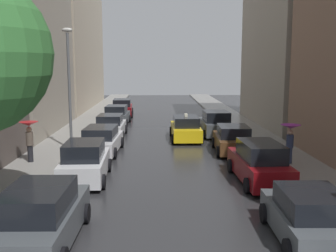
{
  "coord_description": "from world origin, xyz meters",
  "views": [
    {
      "loc": [
        -0.53,
        -6.17,
        5.16
      ],
      "look_at": [
        0.19,
        17.99,
        1.38
      ],
      "focal_mm": 42.6,
      "sensor_mm": 36.0,
      "label": 1
    }
  ],
  "objects": [
    {
      "name": "parked_car_left_fourth",
      "position": [
        -3.8,
        21.95,
        0.75
      ],
      "size": [
        2.13,
        4.1,
        1.6
      ],
      "rotation": [
        0.0,
        0.0,
        1.56
      ],
      "color": "silver",
      "rests_on": "ground"
    },
    {
      "name": "parked_car_left_third",
      "position": [
        -3.73,
        16.7,
        0.74
      ],
      "size": [
        2.29,
        4.67,
        1.58
      ],
      "rotation": [
        0.0,
        0.0,
        1.53
      ],
      "color": "silver",
      "rests_on": "ground"
    },
    {
      "name": "building_right_mid",
      "position": [
        11.0,
        27.07,
        9.64
      ],
      "size": [
        6.0,
        13.79,
        19.28
      ],
      "primitive_type": "cube",
      "color": "#9E9384",
      "rests_on": "ground"
    },
    {
      "name": "parked_car_left_nearest",
      "position": [
        -3.84,
        4.72,
        0.82
      ],
      "size": [
        2.2,
        4.75,
        1.77
      ],
      "rotation": [
        0.0,
        0.0,
        1.55
      ],
      "color": "#474C51",
      "rests_on": "ground"
    },
    {
      "name": "parked_car_left_fifth",
      "position": [
        -3.92,
        27.73,
        0.77
      ],
      "size": [
        2.24,
        4.1,
        1.66
      ],
      "rotation": [
        0.0,
        0.0,
        1.53
      ],
      "color": "#474C51",
      "rests_on": "ground"
    },
    {
      "name": "lamp_post_left",
      "position": [
        -5.55,
        17.05,
        4.19
      ],
      "size": [
        0.6,
        0.28,
        7.03
      ],
      "color": "#595B60",
      "rests_on": "sidewalk_left"
    },
    {
      "name": "sidewalk_right",
      "position": [
        6.5,
        24.0,
        0.07
      ],
      "size": [
        3.0,
        72.0,
        0.15
      ],
      "primitive_type": "cube",
      "color": "gray",
      "rests_on": "ground"
    },
    {
      "name": "parked_car_left_second",
      "position": [
        -3.71,
        11.15,
        0.83
      ],
      "size": [
        2.12,
        4.2,
        1.79
      ],
      "rotation": [
        0.0,
        0.0,
        1.6
      ],
      "color": "silver",
      "rests_on": "ground"
    },
    {
      "name": "parked_car_right_fourth",
      "position": [
        3.77,
        22.26,
        0.83
      ],
      "size": [
        2.22,
        4.36,
        1.8
      ],
      "rotation": [
        0.0,
        0.0,
        1.59
      ],
      "color": "#474C51",
      "rests_on": "ground"
    },
    {
      "name": "building_left_far",
      "position": [
        -11.0,
        41.15,
        6.85
      ],
      "size": [
        6.0,
        19.78,
        13.7
      ],
      "primitive_type": "cube",
      "color": "#B2A38C",
      "rests_on": "ground"
    },
    {
      "name": "pedestrian_near_tree",
      "position": [
        -7.04,
        14.09,
        1.63
      ],
      "size": [
        0.95,
        0.95,
        2.09
      ],
      "rotation": [
        0.0,
        0.0,
        4.46
      ],
      "color": "black",
      "rests_on": "sidewalk_left"
    },
    {
      "name": "sidewalk_left",
      "position": [
        -6.5,
        24.0,
        0.07
      ],
      "size": [
        3.0,
        72.0,
        0.15
      ],
      "primitive_type": "cube",
      "color": "gray",
      "rests_on": "ground"
    },
    {
      "name": "parked_car_right_third",
      "position": [
        3.95,
        16.63,
        0.75
      ],
      "size": [
        2.29,
        4.18,
        1.61
      ],
      "rotation": [
        0.0,
        0.0,
        1.53
      ],
      "color": "brown",
      "rests_on": "ground"
    },
    {
      "name": "parked_car_right_nearest",
      "position": [
        3.93,
        4.76,
        0.74
      ],
      "size": [
        2.25,
        4.08,
        1.56
      ],
      "rotation": [
        0.0,
        0.0,
        1.54
      ],
      "color": "#474C51",
      "rests_on": "ground"
    },
    {
      "name": "ground_plane",
      "position": [
        0.0,
        24.0,
        -0.02
      ],
      "size": [
        28.0,
        72.0,
        0.04
      ],
      "primitive_type": "cube",
      "color": "#2A2A2D"
    },
    {
      "name": "parked_car_left_sixth",
      "position": [
        -3.94,
        33.52,
        0.79
      ],
      "size": [
        2.27,
        4.64,
        1.69
      ],
      "rotation": [
        0.0,
        0.0,
        1.61
      ],
      "color": "maroon",
      "rests_on": "ground"
    },
    {
      "name": "parked_car_right_second",
      "position": [
        3.98,
        10.7,
        0.84
      ],
      "size": [
        2.13,
        4.82,
        1.81
      ],
      "rotation": [
        0.0,
        0.0,
        1.6
      ],
      "color": "maroon",
      "rests_on": "ground"
    },
    {
      "name": "taxi_midroad",
      "position": [
        1.48,
        20.76,
        0.76
      ],
      "size": [
        2.09,
        4.65,
        1.81
      ],
      "rotation": [
        0.0,
        0.0,
        1.58
      ],
      "color": "yellow",
      "rests_on": "ground"
    },
    {
      "name": "pedestrian_foreground",
      "position": [
        6.24,
        13.45,
        1.6
      ],
      "size": [
        1.02,
        1.02,
        1.98
      ],
      "rotation": [
        0.0,
        0.0,
        1.57
      ],
      "color": "navy",
      "rests_on": "sidewalk_right"
    }
  ]
}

